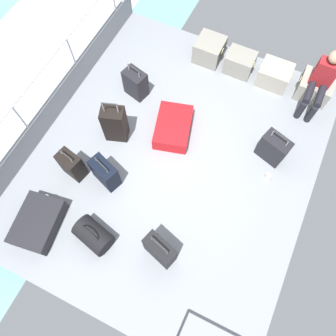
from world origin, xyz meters
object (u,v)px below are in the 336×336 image
Objects in this scene: suitcase_3 at (273,148)px; suitcase_5 at (173,127)px; suitcase_0 at (115,124)px; suitcase_4 at (38,223)px; cargo_crate_3 at (315,88)px; cargo_crate_2 at (274,75)px; cargo_crate_1 at (240,63)px; duffel_bag at (94,235)px; paper_cup at (268,176)px; suitcase_1 at (72,165)px; passenger_seated at (321,81)px; suitcase_7 at (160,250)px; suitcase_6 at (136,83)px; suitcase_2 at (105,173)px; cargo_crate_0 at (209,50)px.

suitcase_5 is (-1.60, -0.27, -0.12)m from suitcase_3.
suitcase_0 is 1.88m from suitcase_4.
cargo_crate_2 is at bearing -177.28° from cargo_crate_3.
suitcase_0 is 0.96m from suitcase_5.
duffel_bag is at bearing -101.58° from cargo_crate_1.
paper_cup is (2.80, 2.18, -0.08)m from suitcase_4.
duffel_bag is at bearing -96.98° from suitcase_5.
cargo_crate_1 is 3.43m from suitcase_1.
suitcase_3 reaches higher than suitcase_1.
suitcase_7 is at bearing -108.90° from passenger_seated.
suitcase_7 reaches higher than suitcase_3.
suitcase_1 is (-2.96, -2.90, -0.30)m from passenger_seated.
suitcase_3 is at bearing -100.83° from cargo_crate_3.
cargo_crate_2 is 0.72m from cargo_crate_3.
duffel_bag is (0.84, 0.19, 0.05)m from suitcase_4.
cargo_crate_3 is 0.97× the size of duffel_bag.
suitcase_5 is at bearing 83.02° from duffel_bag.
suitcase_0 is 0.91m from suitcase_6.
suitcase_5 is at bearing -170.49° from suitcase_3.
cargo_crate_2 is 0.96× the size of suitcase_2.
paper_cup is (2.27, 1.11, -0.20)m from suitcase_2.
suitcase_0 reaches higher than suitcase_6.
passenger_seated is 1.19× the size of suitcase_0.
cargo_crate_1 reaches higher than suitcase_4.
suitcase_3 reaches higher than duffel_bag.
cargo_crate_2 is 3.65m from suitcase_7.
suitcase_1 is at bearing -95.03° from suitcase_6.
suitcase_2 is 6.00× the size of paper_cup.
cargo_crate_3 is at bearing 71.97° from suitcase_7.
suitcase_2 reaches higher than paper_cup.
suitcase_5 is at bearing -25.51° from suitcase_6.
suitcase_7 is at bearing 12.32° from suitcase_4.
suitcase_4 is at bearing -127.68° from passenger_seated.
suitcase_1 is 6.51× the size of paper_cup.
cargo_crate_0 is 3.23m from suitcase_1.
cargo_crate_2 is at bearing 106.27° from paper_cup.
suitcase_6 is at bearing -148.69° from cargo_crate_2.
passenger_seated is 10.82× the size of paper_cup.
duffel_bag is (0.82, -0.77, -0.09)m from suitcase_1.
cargo_crate_1 is 4.32m from suitcase_4.
suitcase_6 reaches higher than suitcase_5.
suitcase_2 is (-0.48, -2.96, 0.05)m from cargo_crate_0.
cargo_crate_1 is 0.82× the size of suitcase_1.
suitcase_7 is 1.19× the size of duffel_bag.
suitcase_2 is at bearing 109.06° from duffel_bag.
cargo_crate_3 is 3.84m from suitcase_7.
cargo_crate_2 is 2.94m from suitcase_0.
passenger_seated is 4.90m from suitcase_4.
suitcase_1 reaches higher than suitcase_5.
cargo_crate_0 is 3.72m from suitcase_7.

